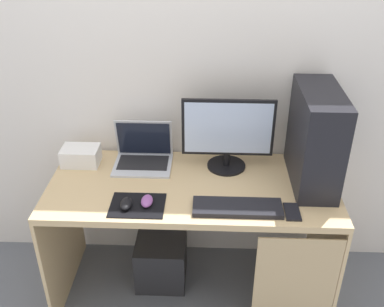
{
  "coord_description": "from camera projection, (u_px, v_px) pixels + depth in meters",
  "views": [
    {
      "loc": [
        0.08,
        -1.89,
        2.02
      ],
      "look_at": [
        0.0,
        0.0,
        0.92
      ],
      "focal_mm": 41.72,
      "sensor_mm": 36.0,
      "label": 1
    }
  ],
  "objects": [
    {
      "name": "wall_back",
      "position": [
        195.0,
        55.0,
        2.31
      ],
      "size": [
        4.0,
        0.05,
        2.6
      ],
      "color": "silver",
      "rests_on": "ground_plane"
    },
    {
      "name": "mouse_left",
      "position": [
        147.0,
        201.0,
        2.12
      ],
      "size": [
        0.06,
        0.1,
        0.03
      ],
      "primitive_type": "ellipsoid",
      "color": "#8C4C99",
      "rests_on": "mousepad"
    },
    {
      "name": "monitor",
      "position": [
        228.0,
        134.0,
        2.32
      ],
      "size": [
        0.48,
        0.21,
        0.4
      ],
      "color": "black",
      "rests_on": "desk"
    },
    {
      "name": "mousepad",
      "position": [
        137.0,
        205.0,
        2.12
      ],
      "size": [
        0.26,
        0.2,
        0.0
      ],
      "primitive_type": "cube",
      "color": "black",
      "rests_on": "desk"
    },
    {
      "name": "mouse_right",
      "position": [
        126.0,
        204.0,
        2.1
      ],
      "size": [
        0.06,
        0.1,
        0.03
      ],
      "primitive_type": "ellipsoid",
      "color": "black",
      "rests_on": "mousepad"
    },
    {
      "name": "keyboard",
      "position": [
        237.0,
        207.0,
        2.09
      ],
      "size": [
        0.42,
        0.14,
        0.02
      ],
      "primitive_type": "cube",
      "color": "black",
      "rests_on": "desk"
    },
    {
      "name": "desk",
      "position": [
        195.0,
        208.0,
        2.35
      ],
      "size": [
        1.47,
        0.65,
        0.74
      ],
      "color": "tan",
      "rests_on": "ground_plane"
    },
    {
      "name": "cell_phone",
      "position": [
        292.0,
        212.0,
        2.07
      ],
      "size": [
        0.07,
        0.13,
        0.01
      ],
      "primitive_type": "cube",
      "color": "black",
      "rests_on": "desk"
    },
    {
      "name": "projector",
      "position": [
        81.0,
        156.0,
        2.43
      ],
      "size": [
        0.2,
        0.14,
        0.1
      ],
      "primitive_type": "cube",
      "color": "white",
      "rests_on": "desk"
    },
    {
      "name": "subwoofer",
      "position": [
        161.0,
        260.0,
        2.65
      ],
      "size": [
        0.29,
        0.29,
        0.29
      ],
      "primitive_type": "cube",
      "color": "#232326",
      "rests_on": "ground_plane"
    },
    {
      "name": "laptop",
      "position": [
        143.0,
        156.0,
        2.43
      ],
      "size": [
        0.31,
        0.24,
        0.24
      ],
      "color": "#B7BCC6",
      "rests_on": "desk"
    },
    {
      "name": "pc_tower",
      "position": [
        315.0,
        138.0,
        2.19
      ],
      "size": [
        0.2,
        0.47,
        0.49
      ],
      "primitive_type": "cube",
      "color": "black",
      "rests_on": "desk"
    },
    {
      "name": "ground_plane",
      "position": [
        192.0,
        287.0,
        2.65
      ],
      "size": [
        8.0,
        8.0,
        0.0
      ],
      "primitive_type": "plane",
      "color": "slate"
    }
  ]
}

